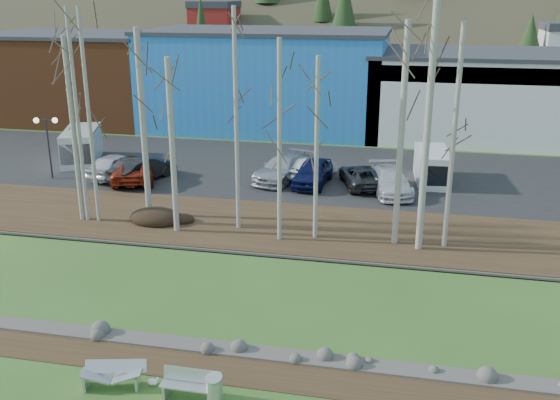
% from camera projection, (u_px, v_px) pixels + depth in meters
% --- Properties ---
extents(dirt_strip, '(80.00, 1.80, 0.03)m').
position_uv_depth(dirt_strip, '(194.00, 364.00, 19.99)').
color(dirt_strip, '#382616').
rests_on(dirt_strip, ground).
extents(near_bank_rocks, '(80.00, 0.80, 0.50)m').
position_uv_depth(near_bank_rocks, '(204.00, 348.00, 20.92)').
color(near_bank_rocks, '#47423D').
rests_on(near_bank_rocks, ground).
extents(river, '(80.00, 8.00, 0.90)m').
position_uv_depth(river, '(237.00, 293.00, 24.72)').
color(river, '#131C31').
rests_on(river, ground).
extents(far_bank_rocks, '(80.00, 0.80, 0.46)m').
position_uv_depth(far_bank_rocks, '(261.00, 253.00, 28.52)').
color(far_bank_rocks, '#47423D').
rests_on(far_bank_rocks, ground).
extents(far_bank, '(80.00, 7.00, 0.15)m').
position_uv_depth(far_bank, '(276.00, 227.00, 31.47)').
color(far_bank, '#382616').
rests_on(far_bank, ground).
extents(parking_lot, '(80.00, 14.00, 0.14)m').
position_uv_depth(parking_lot, '(309.00, 171.00, 41.21)').
color(parking_lot, black).
rests_on(parking_lot, ground).
extents(building_brick, '(16.32, 12.24, 7.80)m').
position_uv_depth(building_brick, '(79.00, 76.00, 57.67)').
color(building_brick, brown).
rests_on(building_brick, ground).
extents(building_blue, '(20.40, 12.24, 8.30)m').
position_uv_depth(building_blue, '(268.00, 79.00, 54.07)').
color(building_blue, '#227BCB').
rests_on(building_blue, ground).
extents(building_white, '(18.36, 12.24, 6.80)m').
position_uv_depth(building_white, '(483.00, 94.00, 50.77)').
color(building_white, silver).
rests_on(building_white, ground).
extents(bench_intact, '(1.75, 0.55, 0.88)m').
position_uv_depth(bench_intact, '(191.00, 385.00, 18.21)').
color(bench_intact, '#BBBFC1').
rests_on(bench_intact, ground).
extents(bench_damaged, '(1.91, 0.99, 0.81)m').
position_uv_depth(bench_damaged, '(113.00, 375.00, 18.74)').
color(bench_damaged, '#BBBFC1').
rests_on(bench_damaged, ground).
extents(litter_bin, '(0.63, 0.63, 0.84)m').
position_uv_depth(litter_bin, '(215.00, 391.00, 17.95)').
color(litter_bin, '#BBBFC1').
rests_on(litter_bin, ground).
extents(seagull, '(0.40, 0.21, 0.30)m').
position_uv_depth(seagull, '(153.00, 381.00, 18.83)').
color(seagull, gold).
rests_on(seagull, ground).
extents(dirt_mound, '(2.73, 1.93, 0.54)m').
position_uv_depth(dirt_mound, '(156.00, 217.00, 31.85)').
color(dirt_mound, black).
rests_on(dirt_mound, far_bank).
extents(birch_0, '(0.25, 0.25, 9.28)m').
position_uv_depth(birch_0, '(74.00, 131.00, 30.84)').
color(birch_0, '#A29C92').
rests_on(birch_0, far_bank).
extents(birch_1, '(0.19, 0.19, 10.57)m').
position_uv_depth(birch_1, '(78.00, 118.00, 30.54)').
color(birch_1, '#A29C92').
rests_on(birch_1, far_bank).
extents(birch_2, '(0.31, 0.31, 9.58)m').
position_uv_depth(birch_2, '(143.00, 125.00, 31.43)').
color(birch_2, '#A29C92').
rests_on(birch_2, far_bank).
extents(birch_3, '(0.20, 0.20, 10.61)m').
position_uv_depth(birch_3, '(236.00, 123.00, 29.48)').
color(birch_3, '#A29C92').
rests_on(birch_3, far_bank).
extents(birch_4, '(0.28, 0.28, 8.40)m').
position_uv_depth(birch_4, '(172.00, 147.00, 29.44)').
color(birch_4, '#A29C92').
rests_on(birch_4, far_bank).
extents(birch_5, '(0.21, 0.21, 8.55)m').
position_uv_depth(birch_5, '(317.00, 150.00, 28.59)').
color(birch_5, '#A29C92').
rests_on(birch_5, far_bank).
extents(birch_6, '(0.21, 0.21, 9.33)m').
position_uv_depth(birch_6, '(279.00, 143.00, 28.23)').
color(birch_6, '#A29C92').
rests_on(birch_6, far_bank).
extents(birch_7, '(0.31, 0.31, 11.13)m').
position_uv_depth(birch_7, '(427.00, 129.00, 26.86)').
color(birch_7, '#A29C92').
rests_on(birch_7, far_bank).
extents(birch_8, '(0.28, 0.28, 10.10)m').
position_uv_depth(birch_8, '(401.00, 137.00, 27.67)').
color(birch_8, '#A29C92').
rests_on(birch_8, far_bank).
extents(birch_9, '(0.23, 0.23, 10.01)m').
position_uv_depth(birch_9, '(453.00, 140.00, 27.33)').
color(birch_9, '#A29C92').
rests_on(birch_9, far_bank).
extents(birch_10, '(0.19, 0.19, 10.57)m').
position_uv_depth(birch_10, '(89.00, 119.00, 30.42)').
color(birch_10, '#A29C92').
rests_on(birch_10, far_bank).
extents(street_lamp, '(1.45, 0.60, 3.86)m').
position_uv_depth(street_lamp, '(47.00, 131.00, 38.42)').
color(street_lamp, '#262628').
rests_on(street_lamp, parking_lot).
extents(car_0, '(2.52, 4.68, 1.51)m').
position_uv_depth(car_0, '(115.00, 165.00, 39.50)').
color(car_0, silver).
rests_on(car_0, parking_lot).
extents(car_1, '(3.06, 4.91, 1.53)m').
position_uv_depth(car_1, '(143.00, 169.00, 38.68)').
color(car_1, black).
rests_on(car_1, parking_lot).
extents(car_2, '(3.76, 5.75, 1.47)m').
position_uv_depth(car_2, '(137.00, 169.00, 38.79)').
color(car_2, maroon).
rests_on(car_2, parking_lot).
extents(car_3, '(3.65, 5.62, 1.51)m').
position_uv_depth(car_3, '(283.00, 168.00, 38.77)').
color(car_3, '#A6A8AD').
rests_on(car_3, parking_lot).
extents(car_4, '(2.21, 4.70, 1.55)m').
position_uv_depth(car_4, '(313.00, 172.00, 37.86)').
color(car_4, '#0D1342').
rests_on(car_4, parking_lot).
extents(car_5, '(2.91, 4.24, 1.32)m').
position_uv_depth(car_5, '(312.00, 169.00, 39.03)').
color(car_5, silver).
rests_on(car_5, parking_lot).
extents(car_6, '(3.44, 5.02, 1.28)m').
position_uv_depth(car_6, '(362.00, 176.00, 37.61)').
color(car_6, '#2A2B2D').
rests_on(car_6, parking_lot).
extents(car_7, '(3.17, 5.27, 1.43)m').
position_uv_depth(car_7, '(390.00, 181.00, 36.34)').
color(car_7, silver).
rests_on(car_7, parking_lot).
extents(van_white, '(2.22, 4.62, 1.96)m').
position_uv_depth(van_white, '(432.00, 167.00, 38.24)').
color(van_white, white).
rests_on(van_white, parking_lot).
extents(van_grey, '(3.76, 5.52, 2.23)m').
position_uv_depth(van_grey, '(81.00, 146.00, 42.74)').
color(van_grey, silver).
rests_on(van_grey, parking_lot).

